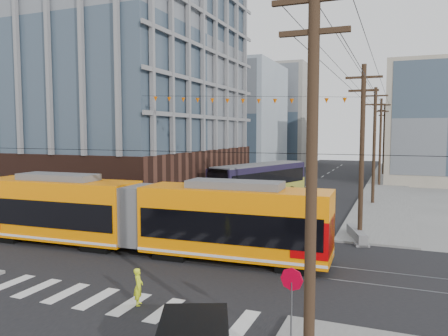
{
  "coord_description": "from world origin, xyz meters",
  "views": [
    {
      "loc": [
        10.55,
        -17.3,
        6.89
      ],
      "look_at": [
        -0.62,
        10.75,
        4.36
      ],
      "focal_mm": 35.0,
      "sensor_mm": 36.0,
      "label": 1
    }
  ],
  "objects": [
    {
      "name": "stop_sign",
      "position": [
        7.59,
        -4.11,
        1.23
      ],
      "size": [
        0.84,
        0.84,
        2.46
      ],
      "primitive_type": null,
      "rotation": [
        0.0,
        0.0,
        -0.14
      ],
      "color": "#BB001D",
      "rests_on": "ground"
    },
    {
      "name": "parked_car_grey",
      "position": [
        -4.98,
        23.11,
        0.63
      ],
      "size": [
        2.12,
        4.58,
        1.27
      ],
      "primitive_type": "imported",
      "rotation": [
        0.0,
        0.0,
        3.14
      ],
      "color": "slate",
      "rests_on": "ground"
    },
    {
      "name": "ground",
      "position": [
        0.0,
        0.0,
        0.0
      ],
      "size": [
        160.0,
        160.0,
        0.0
      ],
      "primitive_type": "plane",
      "color": "slate"
    },
    {
      "name": "utility_pole_far",
      "position": [
        8.5,
        56.0,
        5.5
      ],
      "size": [
        0.3,
        0.3,
        11.0
      ],
      "primitive_type": "cylinder",
      "color": "black",
      "rests_on": "ground"
    },
    {
      "name": "pedestrian",
      "position": [
        1.15,
        -2.9,
        0.75
      ],
      "size": [
        0.55,
        0.64,
        1.49
      ],
      "primitive_type": "imported",
      "rotation": [
        0.0,
        0.0,
        1.99
      ],
      "color": "#DAEE1E",
      "rests_on": "ground"
    },
    {
      "name": "bg_bldg_nw_near",
      "position": [
        -17.0,
        52.0,
        9.0
      ],
      "size": [
        18.0,
        16.0,
        18.0
      ],
      "primitive_type": "cube",
      "color": "#8C99A5",
      "rests_on": "ground"
    },
    {
      "name": "utility_pole_near",
      "position": [
        8.5,
        -6.0,
        5.5
      ],
      "size": [
        0.3,
        0.3,
        11.0
      ],
      "primitive_type": "cylinder",
      "color": "black",
      "rests_on": "ground"
    },
    {
      "name": "parked_car_white",
      "position": [
        -5.56,
        17.41,
        0.65
      ],
      "size": [
        2.93,
        4.78,
        1.29
      ],
      "primitive_type": "imported",
      "rotation": [
        0.0,
        0.0,
        3.41
      ],
      "color": "silver",
      "rests_on": "ground"
    },
    {
      "name": "city_bus",
      "position": [
        -2.33,
        24.77,
        1.87
      ],
      "size": [
        6.77,
        13.43,
        3.74
      ],
      "primitive_type": null,
      "rotation": [
        0.0,
        0.0,
        -0.31
      ],
      "color": "black",
      "rests_on": "ground"
    },
    {
      "name": "office_building",
      "position": [
        -22.0,
        23.0,
        14.3
      ],
      "size": [
        30.0,
        25.0,
        28.6
      ],
      "primitive_type": "cube",
      "color": "#381E16",
      "rests_on": "ground"
    },
    {
      "name": "bg_bldg_ne_far",
      "position": [
        18.0,
        68.0,
        7.0
      ],
      "size": [
        16.0,
        16.0,
        14.0
      ],
      "primitive_type": "cube",
      "color": "#8C99A5",
      "rests_on": "ground"
    },
    {
      "name": "streetcar",
      "position": [
        -3.04,
        3.84,
        2.07
      ],
      "size": [
        21.56,
        3.82,
        4.14
      ],
      "primitive_type": null,
      "rotation": [
        0.0,
        0.0,
        0.04
      ],
      "color": "orange",
      "rests_on": "ground"
    },
    {
      "name": "parked_car_silver",
      "position": [
        -6.01,
        15.97,
        0.71
      ],
      "size": [
        1.57,
        4.34,
        1.42
      ],
      "primitive_type": "imported",
      "rotation": [
        0.0,
        0.0,
        3.16
      ],
      "color": "#B1B1B1",
      "rests_on": "ground"
    },
    {
      "name": "bg_bldg_nw_far",
      "position": [
        -14.0,
        72.0,
        10.0
      ],
      "size": [
        16.0,
        18.0,
        20.0
      ],
      "primitive_type": "cube",
      "color": "gray",
      "rests_on": "ground"
    },
    {
      "name": "bg_bldg_ne_near",
      "position": [
        16.0,
        48.0,
        8.0
      ],
      "size": [
        14.0,
        14.0,
        16.0
      ],
      "primitive_type": "cube",
      "color": "gray",
      "rests_on": "ground"
    },
    {
      "name": "jersey_barrier",
      "position": [
        8.3,
        11.09,
        0.36
      ],
      "size": [
        1.84,
        3.64,
        0.71
      ],
      "primitive_type": "cube",
      "rotation": [
        0.0,
        0.0,
        0.31
      ],
      "color": "slate",
      "rests_on": "ground"
    }
  ]
}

